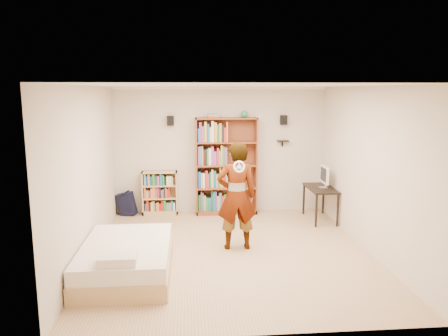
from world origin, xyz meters
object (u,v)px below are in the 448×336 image
at_px(computer_desk, 320,204).
at_px(daybed, 126,255).
at_px(tall_bookshelf, 226,166).
at_px(low_bookshelf, 160,193).
at_px(person, 237,196).

distance_m(computer_desk, daybed, 4.31).
distance_m(tall_bookshelf, low_bookshelf, 1.53).
distance_m(low_bookshelf, daybed, 3.12).
distance_m(tall_bookshelf, person, 2.14).
bearing_deg(daybed, tall_bookshelf, 60.62).
bearing_deg(low_bookshelf, person, -57.28).
xyz_separation_m(computer_desk, person, (-1.88, -1.48, 0.56)).
bearing_deg(person, daybed, 26.59).
height_order(low_bookshelf, daybed, low_bookshelf).
relative_size(tall_bookshelf, low_bookshelf, 2.21).
relative_size(computer_desk, person, 0.55).
bearing_deg(low_bookshelf, tall_bookshelf, -2.02).
relative_size(low_bookshelf, computer_desk, 0.93).
relative_size(low_bookshelf, daybed, 0.48).
bearing_deg(computer_desk, person, -141.94).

